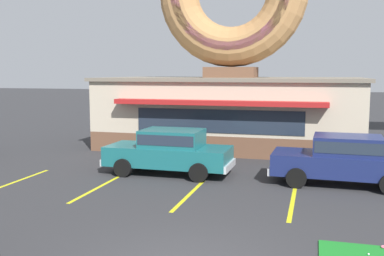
{
  "coord_description": "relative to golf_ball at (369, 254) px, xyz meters",
  "views": [
    {
      "loc": [
        2.24,
        -7.52,
        3.62
      ],
      "look_at": [
        -1.2,
        5.0,
        2.0
      ],
      "focal_mm": 42.0,
      "sensor_mm": 36.0,
      "label": 1
    }
  ],
  "objects": [
    {
      "name": "donut_shop_building",
      "position": [
        -5.08,
        12.36,
        3.69
      ],
      "size": [
        12.3,
        6.75,
        10.96
      ],
      "color": "brown",
      "rests_on": "ground"
    },
    {
      "name": "mini_donut_far_centre",
      "position": [
        0.35,
        0.48,
        -0.0
      ],
      "size": [
        0.13,
        0.13,
        0.04
      ],
      "primitive_type": "torus",
      "color": "#D8667F",
      "rests_on": "putting_mat"
    },
    {
      "name": "golf_ball",
      "position": [
        0.0,
        0.0,
        0.0
      ],
      "size": [
        0.04,
        0.04,
        0.04
      ],
      "primitive_type": "sphere",
      "color": "white",
      "rests_on": "putting_mat"
    },
    {
      "name": "car_teal",
      "position": [
        -6.06,
        5.87,
        0.82
      ],
      "size": [
        4.58,
        2.03,
        1.6
      ],
      "color": "#196066",
      "rests_on": "ground"
    },
    {
      "name": "car_navy",
      "position": [
        -0.16,
        5.88,
        0.82
      ],
      "size": [
        4.62,
        2.1,
        1.6
      ],
      "color": "navy",
      "rests_on": "ground"
    },
    {
      "name": "trash_bin",
      "position": [
        0.03,
        9.06,
        0.45
      ],
      "size": [
        0.57,
        0.57,
        0.97
      ],
      "color": "#51565B",
      "rests_on": "ground"
    },
    {
      "name": "parking_stripe_far_left",
      "position": [
        -10.64,
        3.42,
        -0.05
      ],
      "size": [
        0.12,
        3.6,
        0.01
      ],
      "primitive_type": "cube",
      "color": "yellow",
      "rests_on": "ground"
    },
    {
      "name": "parking_stripe_left",
      "position": [
        -7.64,
        3.42,
        -0.05
      ],
      "size": [
        0.12,
        3.6,
        0.01
      ],
      "primitive_type": "cube",
      "color": "yellow",
      "rests_on": "ground"
    },
    {
      "name": "parking_stripe_mid_left",
      "position": [
        -4.64,
        3.42,
        -0.05
      ],
      "size": [
        0.12,
        3.6,
        0.01
      ],
      "primitive_type": "cube",
      "color": "yellow",
      "rests_on": "ground"
    },
    {
      "name": "parking_stripe_centre",
      "position": [
        -1.64,
        3.42,
        -0.05
      ],
      "size": [
        0.12,
        3.6,
        0.01
      ],
      "primitive_type": "cube",
      "color": "yellow",
      "rests_on": "ground"
    }
  ]
}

